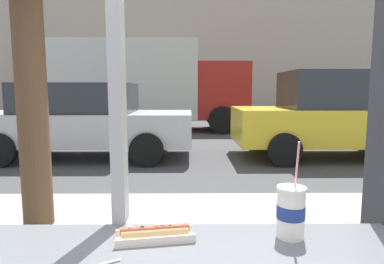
% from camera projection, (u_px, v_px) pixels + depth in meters
% --- Properties ---
extents(ground_plane, '(60.00, 60.00, 0.00)m').
position_uv_depth(ground_plane, '(180.00, 142.00, 9.25)').
color(ground_plane, '#424244').
extents(sidewalk_strip, '(16.00, 2.80, 0.12)m').
position_uv_depth(sidewalk_strip, '(159.00, 250.00, 2.89)').
color(sidewalk_strip, '#9E998E').
rests_on(sidewalk_strip, ground).
extents(building_facade_far, '(28.00, 1.20, 6.43)m').
position_uv_depth(building_facade_far, '(184.00, 58.00, 18.90)').
color(building_facade_far, '#A89E8E').
rests_on(building_facade_far, ground).
extents(soda_cup_right, '(0.10, 0.10, 0.33)m').
position_uv_depth(soda_cup_right, '(291.00, 211.00, 1.12)').
color(soda_cup_right, silver).
rests_on(soda_cup_right, window_counter).
extents(hotdog_tray_far, '(0.27, 0.13, 0.05)m').
position_uv_depth(hotdog_tray_far, '(155.00, 233.00, 1.10)').
color(hotdog_tray_far, beige).
rests_on(hotdog_tray_far, window_counter).
extents(parked_car_silver, '(4.41, 1.89, 1.57)m').
position_uv_depth(parked_car_silver, '(84.00, 120.00, 7.00)').
color(parked_car_silver, '#BCBCC1').
rests_on(parked_car_silver, ground).
extents(parked_car_yellow, '(4.18, 1.93, 1.81)m').
position_uv_depth(parked_car_yellow, '(335.00, 115.00, 7.03)').
color(parked_car_yellow, gold).
rests_on(parked_car_yellow, ground).
extents(box_truck, '(6.54, 2.44, 3.06)m').
position_uv_depth(box_truck, '(149.00, 83.00, 11.73)').
color(box_truck, beige).
rests_on(box_truck, ground).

